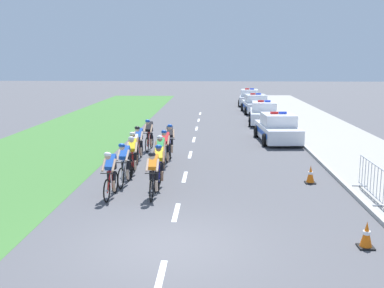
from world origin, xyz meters
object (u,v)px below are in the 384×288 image
(cyclist_eighth, at_px, (165,147))
(cyclist_tenth, at_px, (170,140))
(cyclist_eleventh, at_px, (149,134))
(police_car_third, at_px, (255,104))
(traffic_cone_near, at_px, (366,235))
(cyclist_lead, at_px, (110,173))
(cyclist_third, at_px, (124,163))
(cyclist_seventh, at_px, (134,149))
(police_car_furthest, at_px, (249,98))
(police_car_nearest, at_px, (278,129))
(cyclist_fifth, at_px, (133,154))
(crowd_barrier_middle, at_px, (371,179))
(cyclist_ninth, at_px, (139,142))
(traffic_cone_mid, at_px, (311,175))
(cyclist_sixth, at_px, (161,153))
(cyclist_second, at_px, (153,173))
(cyclist_fourth, at_px, (159,164))

(cyclist_eighth, relative_size, cyclist_tenth, 1.00)
(cyclist_eleventh, relative_size, police_car_third, 0.38)
(cyclist_eleventh, height_order, traffic_cone_near, cyclist_eleventh)
(cyclist_tenth, bearing_deg, cyclist_lead, -102.03)
(cyclist_lead, distance_m, cyclist_eighth, 4.63)
(cyclist_third, xyz_separation_m, cyclist_seventh, (-0.08, 2.42, 0.00))
(police_car_furthest, bearing_deg, police_car_nearest, -89.99)
(cyclist_fifth, distance_m, police_car_furthest, 27.54)
(cyclist_fifth, relative_size, police_car_third, 0.39)
(cyclist_seventh, bearing_deg, cyclist_tenth, 60.90)
(cyclist_tenth, relative_size, crowd_barrier_middle, 0.74)
(cyclist_tenth, bearing_deg, cyclist_eighth, -91.20)
(cyclist_seventh, bearing_deg, cyclist_lead, -91.13)
(cyclist_ninth, distance_m, traffic_cone_mid, 7.49)
(cyclist_sixth, bearing_deg, police_car_nearest, 53.23)
(traffic_cone_near, bearing_deg, cyclist_sixth, 129.41)
(cyclist_lead, bearing_deg, police_car_furthest, 77.45)
(cyclist_second, distance_m, cyclist_sixth, 3.07)
(cyclist_third, distance_m, cyclist_tenth, 4.75)
(cyclist_lead, xyz_separation_m, police_car_furthest, (6.61, 29.67, -0.11))
(cyclist_sixth, relative_size, cyclist_eleventh, 1.00)
(cyclist_lead, bearing_deg, cyclist_seventh, 88.87)
(police_car_nearest, bearing_deg, cyclist_lead, -122.58)
(cyclist_second, relative_size, police_car_furthest, 0.38)
(cyclist_ninth, relative_size, traffic_cone_near, 2.69)
(police_car_nearest, bearing_deg, crowd_barrier_middle, -81.62)
(cyclist_second, distance_m, traffic_cone_near, 6.57)
(cyclist_fourth, height_order, police_car_third, police_car_third)
(cyclist_second, height_order, police_car_furthest, police_car_furthest)
(cyclist_lead, distance_m, cyclist_second, 1.34)
(cyclist_ninth, height_order, police_car_nearest, police_car_nearest)
(cyclist_third, bearing_deg, cyclist_sixth, 57.32)
(cyclist_eleventh, bearing_deg, cyclist_fourth, -79.04)
(cyclist_tenth, xyz_separation_m, cyclist_eleventh, (-1.14, 1.54, 0.00))
(cyclist_fifth, bearing_deg, police_car_third, 72.70)
(cyclist_ninth, relative_size, police_car_furthest, 0.38)
(traffic_cone_near, bearing_deg, traffic_cone_mid, 91.27)
(cyclist_eleventh, bearing_deg, police_car_furthest, 73.69)
(cyclist_second, xyz_separation_m, cyclist_fourth, (0.04, 1.24, 0.00))
(police_car_third, bearing_deg, cyclist_sixth, -104.81)
(cyclist_tenth, xyz_separation_m, traffic_cone_mid, (5.34, -4.08, -0.48))
(cyclist_fifth, xyz_separation_m, police_car_nearest, (6.42, 7.45, -0.11))
(cyclist_eleventh, height_order, traffic_cone_mid, cyclist_eleventh)
(police_car_third, bearing_deg, cyclist_ninth, -110.10)
(cyclist_second, bearing_deg, traffic_cone_mid, 20.14)
(cyclist_fourth, height_order, crowd_barrier_middle, cyclist_fourth)
(cyclist_fifth, xyz_separation_m, traffic_cone_near, (6.57, -6.50, -0.48))
(cyclist_lead, height_order, cyclist_third, same)
(cyclist_fourth, relative_size, cyclist_seventh, 1.00)
(cyclist_third, bearing_deg, traffic_cone_near, -37.60)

